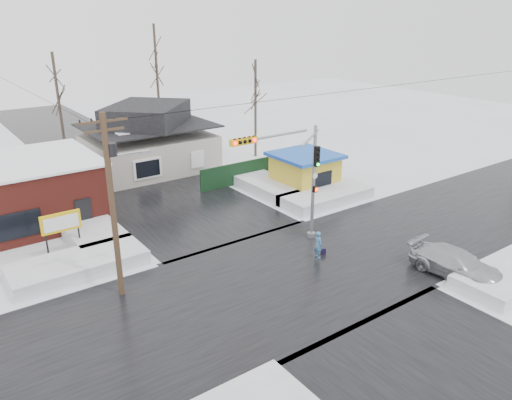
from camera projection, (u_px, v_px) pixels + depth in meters
ground at (292, 275)px, 26.32m from camera, size 120.00×120.00×0.00m
road_ns at (292, 275)px, 26.32m from camera, size 10.00×120.00×0.02m
road_ew at (292, 275)px, 26.32m from camera, size 120.00×10.00×0.02m
snowbank_nw at (78, 265)px, 26.56m from camera, size 7.00×3.00×0.80m
snowbank_ne at (326, 196)px, 36.41m from camera, size 7.00×3.00×0.80m
snowbank_nside_w at (85, 225)px, 31.45m from camera, size 3.00×8.00×0.80m
snowbank_nside_e at (263, 184)px, 39.11m from camera, size 3.00×8.00×0.80m
traffic_signal at (294, 171)px, 28.29m from camera, size 6.05×0.68×7.00m
utility_pole at (113, 196)px, 22.83m from camera, size 3.15×0.44×9.00m
marquee_sign at (61, 224)px, 27.92m from camera, size 2.20×0.21×2.55m
house at (148, 140)px, 43.17m from camera, size 10.40×8.40×5.76m
kiosk at (305, 171)px, 38.58m from camera, size 4.60×4.60×2.88m
fence at (244, 172)px, 40.17m from camera, size 8.00×0.12×1.80m
tree_far_left at (55, 77)px, 41.03m from camera, size 3.00×3.00×10.00m
tree_far_mid at (155, 51)px, 47.46m from camera, size 3.00×3.00×12.00m
tree_far_right at (255, 80)px, 45.52m from camera, size 3.00×3.00×9.00m
pedestrian at (318, 245)px, 27.90m from camera, size 0.41×0.60×1.61m
car at (456, 264)px, 26.00m from camera, size 2.50×5.12×1.43m
shopping_bag at (323, 252)px, 28.49m from camera, size 0.30×0.20×0.35m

